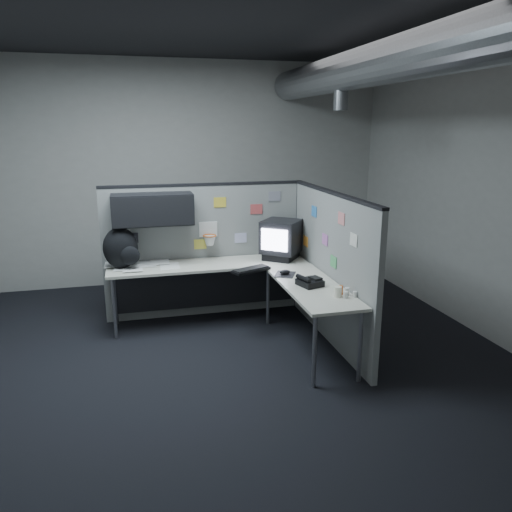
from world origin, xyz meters
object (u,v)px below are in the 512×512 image
object	(u,v)px
phone	(309,282)
keyboard	(251,270)
backpack	(121,249)
desk	(234,278)
monitor	(281,239)

from	to	relation	value
phone	keyboard	bearing A→B (deg)	117.87
phone	backpack	size ratio (longest dim) A/B	0.59
desk	backpack	world-z (taller)	backpack
desk	backpack	size ratio (longest dim) A/B	4.93
desk	phone	distance (m)	1.01
desk	phone	bearing A→B (deg)	-52.64
desk	phone	xyz separation A→B (m)	(0.61, -0.79, 0.16)
keyboard	phone	bearing A→B (deg)	-33.90
backpack	monitor	bearing A→B (deg)	-20.19
desk	monitor	xyz separation A→B (m)	(0.64, 0.29, 0.36)
monitor	phone	size ratio (longest dim) A/B	2.09
desk	monitor	size ratio (longest dim) A/B	4.01
monitor	keyboard	distance (m)	0.69
phone	backpack	distance (m)	2.14
desk	keyboard	bearing A→B (deg)	-43.47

